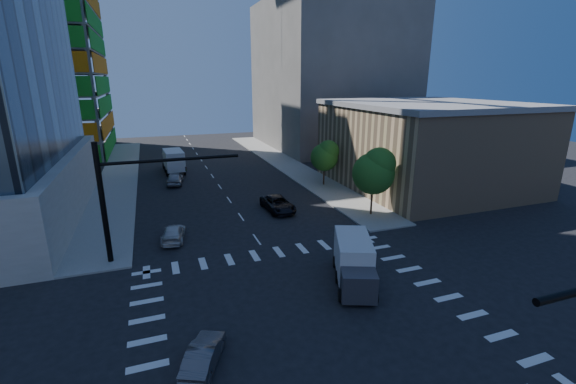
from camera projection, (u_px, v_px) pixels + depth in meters
name	position (u px, v px, depth m)	size (l,w,h in m)	color
ground	(311.00, 317.00, 22.34)	(160.00, 160.00, 0.00)	black
road_markings	(311.00, 317.00, 22.34)	(20.00, 20.00, 0.01)	silver
sidewalk_ne	(286.00, 164.00, 62.48)	(5.00, 60.00, 0.15)	gray
sidewalk_nw	(119.00, 176.00, 54.38)	(5.00, 60.00, 0.15)	gray
construction_building	(9.00, 6.00, 62.40)	(25.16, 34.50, 70.60)	slate
commercial_building	(425.00, 144.00, 48.80)	(20.50, 22.50, 10.60)	tan
bg_building_ne	(329.00, 75.00, 76.79)	(24.00, 30.00, 28.00)	#595650
signal_mast_nw	(124.00, 191.00, 27.93)	(10.20, 0.40, 9.00)	black
tree_south	(375.00, 170.00, 37.66)	(4.16, 4.16, 6.82)	#382316
tree_north	(326.00, 155.00, 48.79)	(3.54, 3.52, 5.78)	#382316
car_nb_far	(278.00, 204.00, 40.20)	(2.49, 5.40, 1.50)	black
car_sb_near	(173.00, 233.00, 32.88)	(1.77, 4.36, 1.26)	#BABABA
car_sb_mid	(175.00, 178.00, 50.33)	(1.90, 4.72, 1.61)	#919398
car_sb_cross	(204.00, 355.00, 18.41)	(1.31, 3.75, 1.23)	#4A494E
box_truck_near	(354.00, 267.00, 25.58)	(4.38, 6.17, 2.98)	black
box_truck_far	(173.00, 162.00, 57.02)	(3.09, 6.54, 3.36)	black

